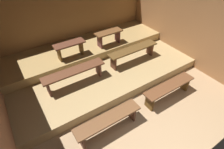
{
  "coord_description": "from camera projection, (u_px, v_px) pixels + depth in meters",
  "views": [
    {
      "loc": [
        -2.17,
        -0.84,
        3.62
      ],
      "look_at": [
        -0.07,
        2.36,
        0.47
      ],
      "focal_mm": 28.52,
      "sensor_mm": 36.0,
      "label": 1
    }
  ],
  "objects": [
    {
      "name": "ground",
      "position": [
        113.0,
        86.0,
        5.36
      ],
      "size": [
        6.35,
        5.67,
        0.08
      ],
      "primitive_type": "cube",
      "color": "#997956"
    },
    {
      "name": "wall_back",
      "position": [
        74.0,
        21.0,
        6.22
      ],
      "size": [
        6.35,
        0.06,
        2.24
      ],
      "primitive_type": "cube",
      "color": "olive",
      "rests_on": "ground"
    },
    {
      "name": "wall_right",
      "position": [
        184.0,
        27.0,
        5.81
      ],
      "size": [
        0.06,
        5.67,
        2.24
      ],
      "primitive_type": "cube",
      "color": "#916038",
      "rests_on": "ground"
    },
    {
      "name": "platform_lower",
      "position": [
        98.0,
        67.0,
        5.8
      ],
      "size": [
        5.55,
        3.17,
        0.27
      ],
      "primitive_type": "cube",
      "color": "#A18455",
      "rests_on": "ground"
    },
    {
      "name": "platform_middle",
      "position": [
        86.0,
        48.0,
        6.17
      ],
      "size": [
        5.55,
        1.48,
        0.27
      ],
      "primitive_type": "cube",
      "color": "#A2814D",
      "rests_on": "platform_lower"
    },
    {
      "name": "bench_floor_left",
      "position": [
        108.0,
        121.0,
        3.89
      ],
      "size": [
        1.57,
        0.34,
        0.47
      ],
      "color": "brown",
      "rests_on": "ground"
    },
    {
      "name": "bench_floor_right",
      "position": [
        169.0,
        88.0,
        4.69
      ],
      "size": [
        1.57,
        0.34,
        0.47
      ],
      "color": "brown",
      "rests_on": "ground"
    },
    {
      "name": "bench_lower_left",
      "position": [
        74.0,
        73.0,
        4.74
      ],
      "size": [
        1.72,
        0.34,
        0.47
      ],
      "color": "#57301D",
      "rests_on": "platform_lower"
    },
    {
      "name": "bench_lower_right",
      "position": [
        133.0,
        51.0,
        5.58
      ],
      "size": [
        1.72,
        0.34,
        0.47
      ],
      "color": "#543819",
      "rests_on": "platform_lower"
    },
    {
      "name": "bench_middle_left",
      "position": [
        70.0,
        47.0,
        5.32
      ],
      "size": [
        0.93,
        0.34,
        0.47
      ],
      "color": "#583121",
      "rests_on": "platform_middle"
    },
    {
      "name": "bench_middle_right",
      "position": [
        109.0,
        35.0,
        5.9
      ],
      "size": [
        0.93,
        0.34,
        0.47
      ],
      "color": "brown",
      "rests_on": "platform_middle"
    }
  ]
}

